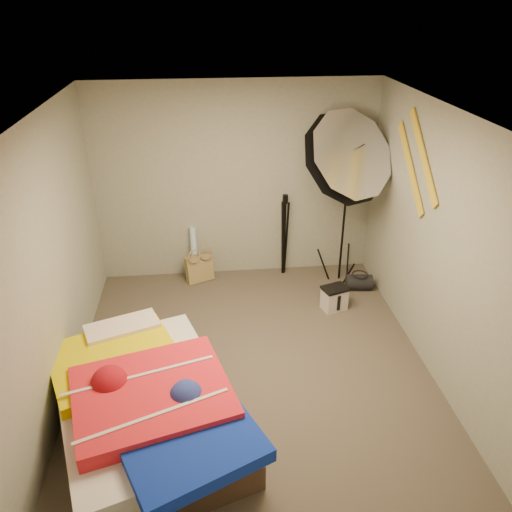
{
  "coord_description": "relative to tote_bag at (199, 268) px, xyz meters",
  "views": [
    {
      "loc": [
        -0.39,
        -3.91,
        3.35
      ],
      "look_at": [
        0.1,
        0.6,
        0.95
      ],
      "focal_mm": 35.0,
      "sensor_mm": 36.0,
      "label": 1
    }
  ],
  "objects": [
    {
      "name": "floor",
      "position": [
        0.51,
        -1.79,
        -0.18
      ],
      "size": [
        4.0,
        4.0,
        0.0
      ],
      "primitive_type": "plane",
      "color": "brown",
      "rests_on": "ground"
    },
    {
      "name": "ceiling",
      "position": [
        0.51,
        -1.79,
        2.32
      ],
      "size": [
        4.0,
        4.0,
        0.0
      ],
      "primitive_type": "plane",
      "rotation": [
        3.14,
        0.0,
        0.0
      ],
      "color": "silver",
      "rests_on": "wall_back"
    },
    {
      "name": "wall_back",
      "position": [
        0.51,
        0.21,
        1.07
      ],
      "size": [
        3.5,
        0.0,
        3.5
      ],
      "primitive_type": "plane",
      "rotation": [
        1.57,
        0.0,
        0.0
      ],
      "color": "#979A89",
      "rests_on": "floor"
    },
    {
      "name": "wall_front",
      "position": [
        0.51,
        -3.79,
        1.07
      ],
      "size": [
        3.5,
        0.0,
        3.5
      ],
      "primitive_type": "plane",
      "rotation": [
        -1.57,
        0.0,
        0.0
      ],
      "color": "#979A89",
      "rests_on": "floor"
    },
    {
      "name": "wall_left",
      "position": [
        -1.24,
        -1.79,
        1.07
      ],
      "size": [
        0.0,
        4.0,
        4.0
      ],
      "primitive_type": "plane",
      "rotation": [
        1.57,
        0.0,
        1.57
      ],
      "color": "#979A89",
      "rests_on": "floor"
    },
    {
      "name": "wall_right",
      "position": [
        2.26,
        -1.79,
        1.07
      ],
      "size": [
        0.0,
        4.0,
        4.0
      ],
      "primitive_type": "plane",
      "rotation": [
        1.57,
        0.0,
        -1.57
      ],
      "color": "#979A89",
      "rests_on": "floor"
    },
    {
      "name": "tote_bag",
      "position": [
        0.0,
        0.0,
        0.0
      ],
      "size": [
        0.39,
        0.29,
        0.37
      ],
      "primitive_type": "cube",
      "rotation": [
        -0.14,
        0.0,
        0.41
      ],
      "color": "tan",
      "rests_on": "floor"
    },
    {
      "name": "wrapping_roll",
      "position": [
        -0.06,
        0.11,
        0.17
      ],
      "size": [
        0.09,
        0.2,
        0.7
      ],
      "primitive_type": "cylinder",
      "rotation": [
        -0.17,
        0.0,
        0.06
      ],
      "color": "#609CD9",
      "rests_on": "floor"
    },
    {
      "name": "camera_case",
      "position": [
        1.59,
        -0.84,
        -0.04
      ],
      "size": [
        0.32,
        0.27,
        0.27
      ],
      "primitive_type": "cube",
      "rotation": [
        0.0,
        0.0,
        0.31
      ],
      "color": "beige",
      "rests_on": "floor"
    },
    {
      "name": "duffel_bag",
      "position": [
        2.01,
        -0.44,
        -0.08
      ],
      "size": [
        0.35,
        0.24,
        0.2
      ],
      "primitive_type": "cylinder",
      "rotation": [
        0.0,
        1.57,
        -0.12
      ],
      "color": "black",
      "rests_on": "floor"
    },
    {
      "name": "wall_stripe_upper",
      "position": [
        2.24,
        -1.19,
        1.77
      ],
      "size": [
        0.02,
        0.91,
        0.78
      ],
      "primitive_type": "cube",
      "rotation": [
        0.7,
        0.0,
        0.0
      ],
      "color": "gold",
      "rests_on": "wall_right"
    },
    {
      "name": "wall_stripe_lower",
      "position": [
        2.24,
        -0.94,
        1.57
      ],
      "size": [
        0.02,
        0.91,
        0.78
      ],
      "primitive_type": "cube",
      "rotation": [
        0.7,
        0.0,
        0.0
      ],
      "color": "gold",
      "rests_on": "wall_right"
    },
    {
      "name": "bed",
      "position": [
        -0.46,
        -2.5,
        0.11
      ],
      "size": [
        1.95,
        2.3,
        0.57
      ],
      "color": "#473224",
      "rests_on": "floor"
    },
    {
      "name": "photo_umbrella",
      "position": [
        1.71,
        -0.35,
        1.51
      ],
      "size": [
        1.19,
        1.18,
        2.35
      ],
      "color": "black",
      "rests_on": "floor"
    },
    {
      "name": "camera_tripod",
      "position": [
        1.12,
        0.09,
        0.46
      ],
      "size": [
        0.06,
        0.06,
        1.12
      ],
      "color": "black",
      "rests_on": "floor"
    }
  ]
}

